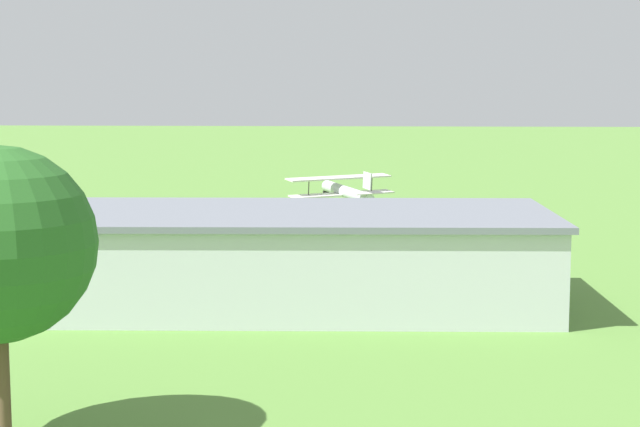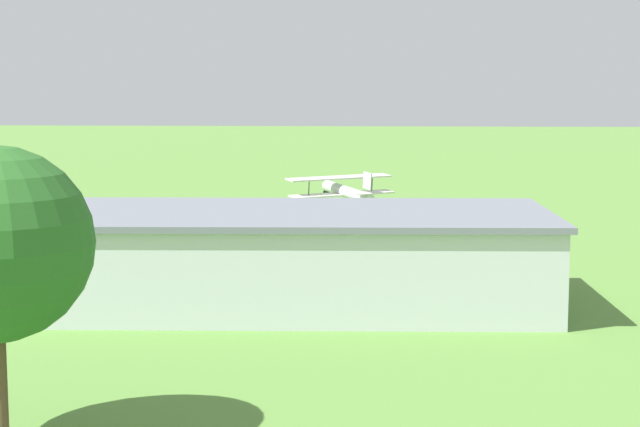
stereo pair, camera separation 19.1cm
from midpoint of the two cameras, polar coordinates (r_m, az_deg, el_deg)
The scene contains 7 objects.
ground_plane at distance 87.90m, azimuth -1.82°, elevation -1.06°, with size 400.00×400.00×0.00m, color #568438.
hangar at distance 59.77m, azimuth -3.58°, elevation -2.41°, with size 34.13×14.47×5.40m.
biplane at distance 84.92m, azimuth 1.46°, elevation 1.26°, with size 8.86×7.83×3.48m.
car_orange at distance 76.19m, azimuth -16.07°, elevation -1.99°, with size 2.46×4.76×1.65m.
person_at_fence_line at distance 75.26m, azimuth 6.43°, elevation -1.83°, with size 0.51×0.51×1.78m.
person_near_hangar_door at distance 73.93m, azimuth 7.33°, elevation -2.06°, with size 0.53×0.53×1.67m.
person_by_parked_cars at distance 76.67m, azimuth 2.22°, elevation -1.70°, with size 0.51×0.51×1.60m.
Camera 2 is at (-7.65, 86.63, 12.79)m, focal length 58.97 mm.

